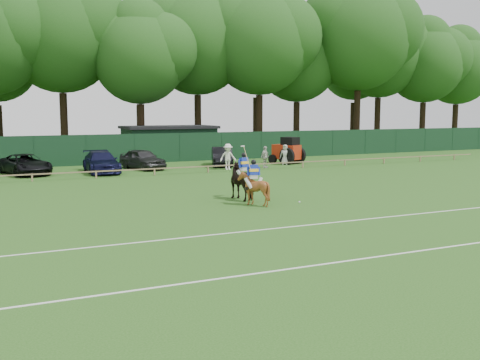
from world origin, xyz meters
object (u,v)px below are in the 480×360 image
hatch_grey (142,159)px  utility_shed (169,142)px  horse_dark (244,181)px  sedan_navy (101,162)px  horse_chestnut (254,188)px  spectator_right (285,155)px  spectator_left (228,157)px  estate_black (222,156)px  suv_black (25,164)px  spectator_mid (265,157)px  polo_ball (299,202)px  tractor (288,151)px

hatch_grey → utility_shed: utility_shed is taller
horse_dark → sedan_navy: horse_dark is taller
horse_chestnut → spectator_right: size_ratio=0.96×
spectator_left → utility_shed: bearing=100.2°
horse_dark → spectator_left: size_ratio=1.12×
horse_chestnut → spectator_left: bearing=-95.8°
hatch_grey → horse_dark: bearing=-103.7°
horse_chestnut → estate_black: 19.02m
suv_black → spectator_mid: 17.56m
horse_dark → spectator_mid: bearing=-132.0°
spectator_right → sedan_navy: bearing=-142.3°
estate_black → spectator_right: (4.99, -1.52, 0.08)m
spectator_mid → hatch_grey: bearing=130.5°
spectator_right → hatch_grey: bearing=-148.5°
polo_ball → utility_shed: 26.41m
sedan_navy → estate_black: bearing=7.3°
utility_shed → tractor: (7.60, -8.63, -0.48)m
horse_chestnut → polo_ball: horse_chestnut is taller
sedan_navy → spectator_mid: size_ratio=3.09×
hatch_grey → polo_ball: (2.69, -18.59, -0.73)m
suv_black → spectator_left: 14.46m
sedan_navy → hatch_grey: (3.35, 1.13, 0.01)m
sedan_navy → utility_shed: size_ratio=0.63×
suv_black → spectator_left: (14.11, -3.14, 0.27)m
horse_dark → suv_black: 18.72m
spectator_mid → tractor: 4.06m
hatch_grey → utility_shed: 9.03m
suv_black → polo_ball: 21.58m
horse_chestnut → tractor: bearing=-110.7°
horse_chestnut → sedan_navy: (-3.74, 17.06, -0.04)m
suv_black → tractor: bearing=-17.5°
horse_dark → spectator_right: 18.27m
spectator_left → tractor: size_ratio=0.63×
polo_ball → spectator_left: bearing=78.9°
spectator_left → spectator_mid: size_ratio=1.15×
estate_black → spectator_right: 5.22m
spectator_mid → spectator_right: 3.04m
horse_chestnut → hatch_grey: 18.19m
estate_black → sedan_navy: bearing=-154.1°
suv_black → spectator_mid: (17.28, -3.10, 0.14)m
polo_ball → sedan_navy: bearing=109.1°
sedan_navy → tractor: tractor is taller
sedan_navy → utility_shed: bearing=49.7°
estate_black → suv_black: bearing=-159.8°
polo_ball → hatch_grey: bearing=98.2°
hatch_grey → estate_black: bearing=-17.9°
spectator_mid → horse_chestnut: bearing=-149.3°
spectator_left → spectator_right: 6.02m
horse_dark → suv_black: (-9.12, 16.34, -0.21)m
sedan_navy → spectator_left: size_ratio=2.67×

